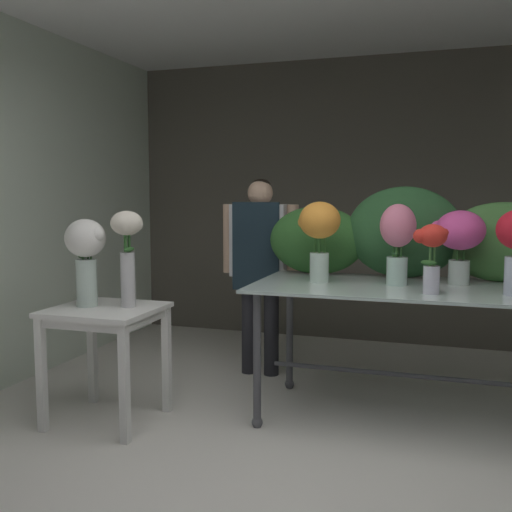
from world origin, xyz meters
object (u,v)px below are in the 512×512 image
object	(u,v)px
display_table_glass	(398,306)
vase_rosy_freesia	(397,237)
vase_sunset_hydrangea	(319,229)
vase_cream_lisianthus_tall	(127,246)
vase_white_roses_tall	(86,252)
vase_scarlet_peonies	(431,251)
vase_fuchsia_dahlias	(460,236)
side_table_white	(106,324)
florist	(260,255)

from	to	relation	value
display_table_glass	vase_rosy_freesia	bearing A→B (deg)	127.43
vase_sunset_hydrangea	vase_cream_lisianthus_tall	distance (m)	1.23
display_table_glass	vase_white_roses_tall	world-z (taller)	vase_white_roses_tall
vase_sunset_hydrangea	vase_scarlet_peonies	world-z (taller)	vase_sunset_hydrangea
display_table_glass	vase_cream_lisianthus_tall	xyz separation A→B (m)	(-1.63, -0.53, 0.38)
vase_fuchsia_dahlias	vase_cream_lisianthus_tall	world-z (taller)	vase_fuchsia_dahlias
vase_cream_lisianthus_tall	vase_rosy_freesia	bearing A→B (deg)	18.97
side_table_white	vase_cream_lisianthus_tall	distance (m)	0.51
side_table_white	florist	bearing A→B (deg)	63.32
vase_sunset_hydrangea	vase_white_roses_tall	distance (m)	1.50
vase_fuchsia_dahlias	vase_scarlet_peonies	world-z (taller)	vase_fuchsia_dahlias
display_table_glass	vase_white_roses_tall	bearing A→B (deg)	-162.60
side_table_white	florist	xyz separation A→B (m)	(0.63, 1.25, 0.33)
vase_rosy_freesia	vase_cream_lisianthus_tall	distance (m)	1.70
vase_fuchsia_dahlias	vase_rosy_freesia	bearing A→B (deg)	-159.58
vase_white_roses_tall	vase_cream_lisianthus_tall	distance (m)	0.27
vase_scarlet_peonies	vase_rosy_freesia	bearing A→B (deg)	127.15
vase_cream_lisianthus_tall	vase_white_roses_tall	bearing A→B (deg)	-166.57
display_table_glass	florist	size ratio (longest dim) A/B	1.16
florist	vase_fuchsia_dahlias	size ratio (longest dim) A/B	3.32
vase_sunset_hydrangea	vase_white_roses_tall	xyz separation A→B (m)	(-1.38, -0.58, -0.13)
florist	vase_sunset_hydrangea	world-z (taller)	florist
vase_fuchsia_dahlias	florist	bearing A→B (deg)	161.66
vase_fuchsia_dahlias	vase_cream_lisianthus_tall	xyz separation A→B (m)	(-1.98, -0.69, -0.06)
display_table_glass	vase_fuchsia_dahlias	size ratio (longest dim) A/B	3.86
side_table_white	vase_fuchsia_dahlias	size ratio (longest dim) A/B	1.56
vase_rosy_freesia	vase_white_roses_tall	size ratio (longest dim) A/B	0.93
vase_rosy_freesia	vase_white_roses_tall	bearing A→B (deg)	-161.78
florist	vase_fuchsia_dahlias	bearing A→B (deg)	-18.34
vase_fuchsia_dahlias	vase_sunset_hydrangea	bearing A→B (deg)	-168.63
vase_white_roses_tall	vase_cream_lisianthus_tall	bearing A→B (deg)	13.43
vase_rosy_freesia	vase_sunset_hydrangea	size ratio (longest dim) A/B	0.98
vase_rosy_freesia	vase_fuchsia_dahlias	xyz separation A→B (m)	(0.37, 0.14, 0.00)
display_table_glass	vase_sunset_hydrangea	world-z (taller)	vase_sunset_hydrangea
vase_scarlet_peonies	vase_white_roses_tall	world-z (taller)	vase_white_roses_tall
florist	vase_white_roses_tall	xyz separation A→B (m)	(-0.76, -1.25, 0.12)
display_table_glass	vase_sunset_hydrangea	size ratio (longest dim) A/B	3.47
vase_sunset_hydrangea	vase_rosy_freesia	bearing A→B (deg)	4.08
vase_scarlet_peonies	vase_cream_lisianthus_tall	xyz separation A→B (m)	(-1.82, -0.27, -0.00)
vase_fuchsia_dahlias	vase_sunset_hydrangea	distance (m)	0.89
florist	display_table_glass	bearing A→B (deg)	-30.12
display_table_glass	vase_rosy_freesia	size ratio (longest dim) A/B	3.55
florist	vase_cream_lisianthus_tall	distance (m)	1.29
side_table_white	display_table_glass	bearing A→B (deg)	18.59
side_table_white	vase_scarlet_peonies	size ratio (longest dim) A/B	1.83
vase_sunset_hydrangea	display_table_glass	bearing A→B (deg)	1.27
vase_rosy_freesia	vase_sunset_hydrangea	xyz separation A→B (m)	(-0.49, -0.04, 0.04)
vase_cream_lisianthus_tall	side_table_white	bearing A→B (deg)	-154.64
side_table_white	vase_scarlet_peonies	bearing A→B (deg)	9.66
side_table_white	florist	distance (m)	1.44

